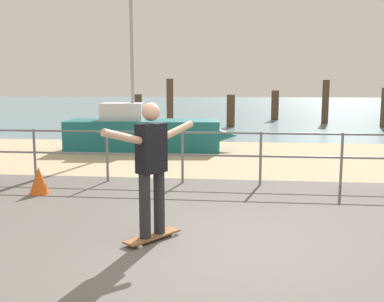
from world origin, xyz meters
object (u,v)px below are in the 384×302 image
object	(u,v)px
skateboard	(153,236)
traffic_cone	(39,181)
sailboat	(149,133)
skateboarder	(152,162)

from	to	relation	value
skateboard	traffic_cone	size ratio (longest dim) A/B	1.53
sailboat	traffic_cone	xyz separation A→B (m)	(-0.87, -5.44, -0.27)
skateboard	skateboarder	size ratio (longest dim) A/B	0.46
skateboarder	traffic_cone	world-z (taller)	skateboarder
sailboat	skateboarder	distance (m)	7.77
skateboarder	traffic_cone	size ratio (longest dim) A/B	3.30
skateboard	traffic_cone	xyz separation A→B (m)	(-2.47, 2.15, 0.18)
sailboat	skateboarder	size ratio (longest dim) A/B	3.05
sailboat	skateboard	bearing A→B (deg)	-78.09
traffic_cone	sailboat	bearing A→B (deg)	80.91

